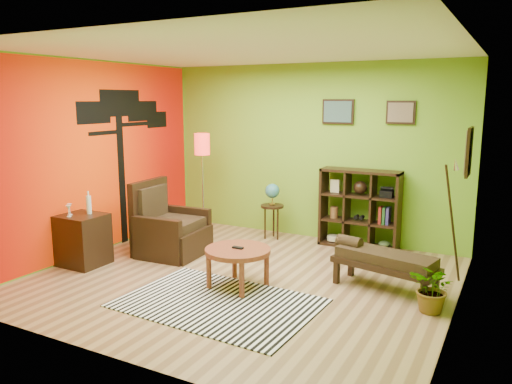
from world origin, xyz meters
The scene contains 11 objects.
ground centered at (0.00, 0.00, 0.00)m, with size 5.00×5.00×0.00m, color #A78158.
room_shell centered at (-0.09, 0.01, 1.80)m, with size 5.04×4.54×2.82m.
zebra_rug centered at (0.15, -0.81, 0.01)m, with size 2.14×1.46×0.01m, color white.
coffee_table centered at (0.10, -0.28, 0.42)m, with size 0.79×0.79×0.50m.
armchair centered at (-1.47, 0.40, 0.33)m, with size 0.94×0.95×1.08m.
side_cabinet centered at (-2.20, -0.54, 0.35)m, with size 0.59×0.54×1.02m.
floor_lamp centered at (-1.55, 1.44, 1.38)m, with size 0.26×0.26×1.70m.
globe_table centered at (-0.48, 1.84, 0.69)m, with size 0.37×0.37×0.90m.
cube_shelf centered at (0.91, 2.03, 0.60)m, with size 1.20×0.35×1.20m.
bench centered at (1.65, 0.46, 0.37)m, with size 1.31×0.70×0.58m.
potted_plant centered at (2.30, 0.06, 0.21)m, with size 0.48×0.54×0.42m, color #26661E.
Camera 1 is at (2.98, -5.24, 2.24)m, focal length 35.00 mm.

